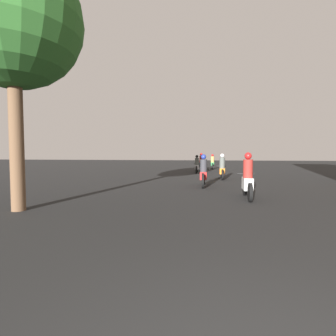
# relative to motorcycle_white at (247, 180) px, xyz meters

# --- Properties ---
(motorcycle_white) EXTENTS (0.60, 1.98, 1.58)m
(motorcycle_white) POSITION_rel_motorcycle_white_xyz_m (0.00, 0.00, 0.00)
(motorcycle_white) COLOR black
(motorcycle_white) RESTS_ON ground_plane
(motorcycle_red) EXTENTS (0.60, 2.10, 1.51)m
(motorcycle_red) POSITION_rel_motorcycle_white_xyz_m (-1.59, 3.10, -0.03)
(motorcycle_red) COLOR black
(motorcycle_red) RESTS_ON ground_plane
(motorcycle_orange) EXTENTS (0.60, 2.08, 1.54)m
(motorcycle_orange) POSITION_rel_motorcycle_white_xyz_m (-0.59, 6.93, -0.02)
(motorcycle_orange) COLOR black
(motorcycle_orange) RESTS_ON ground_plane
(motorcycle_silver) EXTENTS (0.60, 2.08, 1.43)m
(motorcycle_silver) POSITION_rel_motorcycle_white_xyz_m (-2.38, 11.74, -0.06)
(motorcycle_silver) COLOR black
(motorcycle_silver) RESTS_ON ground_plane
(motorcycle_black) EXTENTS (0.60, 1.99, 1.60)m
(motorcycle_black) POSITION_rel_motorcycle_white_xyz_m (-2.17, 14.82, 0.00)
(motorcycle_black) COLOR black
(motorcycle_black) RESTS_ON ground_plane
(motorcycle_green) EXTENTS (0.60, 2.01, 1.50)m
(motorcycle_green) POSITION_rel_motorcycle_white_xyz_m (-1.15, 17.10, -0.02)
(motorcycle_green) COLOR black
(motorcycle_green) RESTS_ON ground_plane
(street_tree) EXTENTS (3.57, 3.57, 6.83)m
(street_tree) POSITION_rel_motorcycle_white_xyz_m (-6.35, -3.00, 4.38)
(street_tree) COLOR brown
(street_tree) RESTS_ON ground_plane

